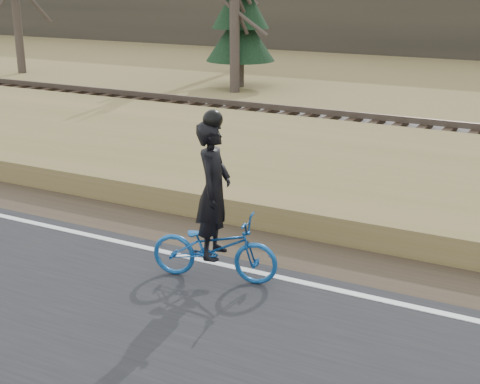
% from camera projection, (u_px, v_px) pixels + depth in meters
% --- Properties ---
extents(ground, '(120.00, 120.00, 0.00)m').
position_uv_depth(ground, '(128.00, 254.00, 10.16)').
color(ground, olive).
rests_on(ground, ground).
extents(road, '(120.00, 6.00, 0.06)m').
position_uv_depth(road, '(1.00, 324.00, 8.05)').
color(road, black).
rests_on(road, ground).
extents(edge_line, '(120.00, 0.12, 0.01)m').
position_uv_depth(edge_line, '(135.00, 245.00, 10.31)').
color(edge_line, silver).
rests_on(edge_line, road).
extents(shoulder, '(120.00, 1.60, 0.04)m').
position_uv_depth(shoulder, '(171.00, 228.00, 11.16)').
color(shoulder, '#473A2B').
rests_on(shoulder, ground).
extents(embankment, '(120.00, 5.00, 0.44)m').
position_uv_depth(embankment, '(253.00, 172.00, 13.62)').
color(embankment, olive).
rests_on(embankment, ground).
extents(ballast, '(120.00, 3.00, 0.45)m').
position_uv_depth(ballast, '(321.00, 135.00, 16.81)').
color(ballast, slate).
rests_on(ballast, ground).
extents(railroad, '(120.00, 2.40, 0.29)m').
position_uv_depth(railroad, '(321.00, 123.00, 16.72)').
color(railroad, black).
rests_on(railroad, ballast).
extents(cyclist, '(1.85, 1.00, 2.35)m').
position_uv_depth(cyclist, '(214.00, 226.00, 8.95)').
color(cyclist, '#154D94').
rests_on(cyclist, road).
extents(bare_tree_near_left, '(0.36, 0.36, 6.00)m').
position_uv_depth(bare_tree_near_left, '(235.00, 7.00, 23.44)').
color(bare_tree_near_left, '#473B34').
rests_on(bare_tree_near_left, ground).
extents(conifer, '(2.60, 2.60, 6.50)m').
position_uv_depth(conifer, '(240.00, 3.00, 24.66)').
color(conifer, '#473B34').
rests_on(conifer, ground).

